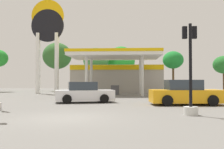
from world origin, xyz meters
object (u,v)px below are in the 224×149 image
at_px(traffic_signal_0, 190,82).
at_px(tree_2, 96,60).
at_px(car_2, 185,94).
at_px(tree_5, 224,65).
at_px(tree_3, 121,61).
at_px(tree_1, 57,56).
at_px(tree_4, 173,60).
at_px(car_0, 84,93).
at_px(station_pole_sign, 48,34).

relative_size(traffic_signal_0, tree_2, 0.66).
bearing_deg(car_2, tree_5, 64.73).
bearing_deg(car_2, traffic_signal_0, -99.76).
bearing_deg(tree_3, tree_2, -144.40).
xyz_separation_m(tree_1, tree_5, (25.27, -0.20, -1.48)).
xyz_separation_m(car_2, tree_4, (2.98, 21.54, 3.89)).
xyz_separation_m(tree_1, tree_4, (17.65, -1.11, -0.82)).
bearing_deg(tree_4, car_0, -116.29).
distance_m(car_0, tree_1, 23.02).
height_order(station_pole_sign, tree_5, station_pole_sign).
relative_size(car_2, traffic_signal_0, 1.12).
distance_m(tree_1, tree_5, 25.32).
xyz_separation_m(station_pole_sign, tree_2, (5.39, 5.74, -2.79)).
xyz_separation_m(traffic_signal_0, tree_2, (-7.41, 25.49, 3.14)).
bearing_deg(car_2, tree_2, 112.29).
bearing_deg(tree_1, traffic_signal_0, -63.70).
distance_m(traffic_signal_0, tree_3, 28.50).
relative_size(car_0, traffic_signal_0, 1.07).
relative_size(tree_3, tree_4, 1.16).
distance_m(tree_3, tree_4, 7.80).
bearing_deg(car_0, car_2, -12.27).
distance_m(car_2, tree_1, 27.39).
distance_m(car_0, tree_4, 22.70).
height_order(car_2, tree_5, tree_5).
bearing_deg(traffic_signal_0, car_0, 131.84).
height_order(car_2, tree_1, tree_1).
relative_size(car_0, tree_5, 0.85).
xyz_separation_m(traffic_signal_0, tree_3, (-3.82, 28.06, 3.19)).
bearing_deg(tree_2, car_0, -85.77).
xyz_separation_m(car_0, tree_4, (9.90, 20.04, 3.95)).
bearing_deg(tree_5, tree_3, 178.52).
distance_m(car_2, tree_2, 22.25).
height_order(traffic_signal_0, tree_4, tree_4).
height_order(tree_2, tree_4, tree_2).
bearing_deg(car_0, station_pole_sign, 117.49).
relative_size(station_pole_sign, car_0, 2.60).
bearing_deg(traffic_signal_0, tree_5, 67.44).
bearing_deg(tree_1, car_2, -57.06).
xyz_separation_m(car_2, tree_3, (-4.72, 22.84, 3.95)).
bearing_deg(traffic_signal_0, car_2, 80.24).
relative_size(station_pole_sign, tree_1, 1.56).
bearing_deg(car_2, tree_3, 101.67).
distance_m(tree_4, tree_5, 7.70).
relative_size(traffic_signal_0, tree_3, 0.61).
relative_size(tree_3, tree_5, 1.29).
relative_size(car_2, tree_5, 0.89).
relative_size(car_0, tree_1, 0.60).
xyz_separation_m(tree_3, tree_5, (15.31, -0.40, -0.72)).
relative_size(station_pole_sign, traffic_signal_0, 2.79).
distance_m(car_2, traffic_signal_0, 5.35).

